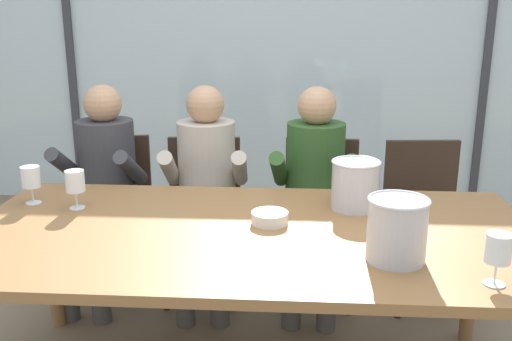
{
  "coord_description": "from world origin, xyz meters",
  "views": [
    {
      "loc": [
        0.16,
        -2.11,
        1.6
      ],
      "look_at": [
        0.0,
        0.35,
        0.9
      ],
      "focal_mm": 39.67,
      "sensor_mm": 36.0,
      "label": 1
    }
  ],
  "objects_px": {
    "person_olive_shirt": "(314,183)",
    "ice_bucket_secondary": "(355,184)",
    "tasting_bowl": "(270,218)",
    "person_charcoal_jacket": "(102,179)",
    "ice_bucket_primary": "(397,229)",
    "wine_glass_near_bucket": "(498,251)",
    "wine_glass_center_pour": "(31,179)",
    "chair_near_curtain": "(113,201)",
    "person_beige_jumper": "(206,181)",
    "wine_glass_by_left_taster": "(75,182)",
    "dining_table": "(250,245)",
    "chair_center": "(319,205)",
    "chair_right_of_center": "(424,208)",
    "chair_left_of_center": "(204,204)"
  },
  "relations": [
    {
      "from": "wine_glass_center_pour",
      "to": "chair_near_curtain",
      "type": "bearing_deg",
      "value": 79.28
    },
    {
      "from": "ice_bucket_secondary",
      "to": "wine_glass_center_pour",
      "type": "bearing_deg",
      "value": -178.72
    },
    {
      "from": "person_charcoal_jacket",
      "to": "chair_near_curtain",
      "type": "bearing_deg",
      "value": 90.38
    },
    {
      "from": "person_beige_jumper",
      "to": "person_olive_shirt",
      "type": "xyz_separation_m",
      "value": [
        0.6,
        0.0,
        0.0
      ]
    },
    {
      "from": "person_olive_shirt",
      "to": "ice_bucket_secondary",
      "type": "xyz_separation_m",
      "value": [
        0.16,
        -0.55,
        0.17
      ]
    },
    {
      "from": "chair_center",
      "to": "wine_glass_center_pour",
      "type": "distance_m",
      "value": 1.56
    },
    {
      "from": "person_charcoal_jacket",
      "to": "ice_bucket_secondary",
      "type": "relative_size",
      "value": 5.54
    },
    {
      "from": "dining_table",
      "to": "wine_glass_by_left_taster",
      "type": "relative_size",
      "value": 13.24
    },
    {
      "from": "chair_left_of_center",
      "to": "person_olive_shirt",
      "type": "xyz_separation_m",
      "value": [
        0.63,
        -0.12,
        0.17
      ]
    },
    {
      "from": "dining_table",
      "to": "chair_center",
      "type": "distance_m",
      "value": 1.04
    },
    {
      "from": "ice_bucket_secondary",
      "to": "tasting_bowl",
      "type": "height_order",
      "value": "ice_bucket_secondary"
    },
    {
      "from": "wine_glass_near_bucket",
      "to": "tasting_bowl",
      "type": "bearing_deg",
      "value": 146.4
    },
    {
      "from": "dining_table",
      "to": "person_charcoal_jacket",
      "type": "distance_m",
      "value": 1.23
    },
    {
      "from": "dining_table",
      "to": "ice_bucket_primary",
      "type": "bearing_deg",
      "value": -25.01
    },
    {
      "from": "chair_right_of_center",
      "to": "tasting_bowl",
      "type": "distance_m",
      "value": 1.24
    },
    {
      "from": "person_olive_shirt",
      "to": "ice_bucket_secondary",
      "type": "height_order",
      "value": "person_olive_shirt"
    },
    {
      "from": "person_olive_shirt",
      "to": "tasting_bowl",
      "type": "distance_m",
      "value": 0.79
    },
    {
      "from": "chair_near_curtain",
      "to": "person_beige_jumper",
      "type": "distance_m",
      "value": 0.61
    },
    {
      "from": "dining_table",
      "to": "tasting_bowl",
      "type": "relative_size",
      "value": 15.1
    },
    {
      "from": "ice_bucket_secondary",
      "to": "wine_glass_by_left_taster",
      "type": "height_order",
      "value": "ice_bucket_secondary"
    },
    {
      "from": "chair_near_curtain",
      "to": "person_beige_jumper",
      "type": "relative_size",
      "value": 0.74
    },
    {
      "from": "wine_glass_near_bucket",
      "to": "wine_glass_center_pour",
      "type": "bearing_deg",
      "value": 159.75
    },
    {
      "from": "chair_right_of_center",
      "to": "chair_near_curtain",
      "type": "bearing_deg",
      "value": 174.92
    },
    {
      "from": "wine_glass_center_pour",
      "to": "ice_bucket_primary",
      "type": "bearing_deg",
      "value": -18.24
    },
    {
      "from": "chair_right_of_center",
      "to": "wine_glass_near_bucket",
      "type": "height_order",
      "value": "wine_glass_near_bucket"
    },
    {
      "from": "chair_center",
      "to": "tasting_bowl",
      "type": "height_order",
      "value": "chair_center"
    },
    {
      "from": "person_beige_jumper",
      "to": "chair_near_curtain",
      "type": "bearing_deg",
      "value": 163.91
    },
    {
      "from": "ice_bucket_primary",
      "to": "wine_glass_near_bucket",
      "type": "bearing_deg",
      "value": -30.15
    },
    {
      "from": "ice_bucket_secondary",
      "to": "wine_glass_near_bucket",
      "type": "bearing_deg",
      "value": -62.09
    },
    {
      "from": "dining_table",
      "to": "ice_bucket_secondary",
      "type": "bearing_deg",
      "value": 33.61
    },
    {
      "from": "wine_glass_by_left_taster",
      "to": "wine_glass_center_pour",
      "type": "bearing_deg",
      "value": 167.12
    },
    {
      "from": "chair_right_of_center",
      "to": "dining_table",
      "type": "bearing_deg",
      "value": -138.32
    },
    {
      "from": "person_charcoal_jacket",
      "to": "wine_glass_by_left_taster",
      "type": "height_order",
      "value": "person_charcoal_jacket"
    },
    {
      "from": "ice_bucket_secondary",
      "to": "person_olive_shirt",
      "type": "bearing_deg",
      "value": 106.16
    },
    {
      "from": "person_olive_shirt",
      "to": "wine_glass_near_bucket",
      "type": "height_order",
      "value": "person_olive_shirt"
    },
    {
      "from": "ice_bucket_primary",
      "to": "tasting_bowl",
      "type": "relative_size",
      "value": 1.51
    },
    {
      "from": "person_beige_jumper",
      "to": "wine_glass_near_bucket",
      "type": "distance_m",
      "value": 1.7
    },
    {
      "from": "chair_center",
      "to": "ice_bucket_primary",
      "type": "xyz_separation_m",
      "value": [
        0.21,
        -1.22,
        0.34
      ]
    },
    {
      "from": "wine_glass_by_left_taster",
      "to": "person_charcoal_jacket",
      "type": "bearing_deg",
      "value": 99.15
    },
    {
      "from": "person_charcoal_jacket",
      "to": "person_beige_jumper",
      "type": "xyz_separation_m",
      "value": [
        0.58,
        -0.0,
        0.0
      ]
    },
    {
      "from": "ice_bucket_primary",
      "to": "chair_center",
      "type": "bearing_deg",
      "value": 99.61
    },
    {
      "from": "dining_table",
      "to": "person_olive_shirt",
      "type": "xyz_separation_m",
      "value": [
        0.29,
        0.84,
        0.01
      ]
    },
    {
      "from": "chair_near_curtain",
      "to": "person_charcoal_jacket",
      "type": "bearing_deg",
      "value": -100.6
    },
    {
      "from": "chair_left_of_center",
      "to": "chair_right_of_center",
      "type": "xyz_separation_m",
      "value": [
        1.26,
        0.0,
        0.0
      ]
    },
    {
      "from": "chair_center",
      "to": "ice_bucket_secondary",
      "type": "xyz_separation_m",
      "value": [
        0.12,
        -0.68,
        0.34
      ]
    },
    {
      "from": "person_charcoal_jacket",
      "to": "person_olive_shirt",
      "type": "distance_m",
      "value": 1.18
    },
    {
      "from": "person_olive_shirt",
      "to": "wine_glass_center_pour",
      "type": "xyz_separation_m",
      "value": [
        -1.3,
        -0.58,
        0.17
      ]
    },
    {
      "from": "person_olive_shirt",
      "to": "ice_bucket_secondary",
      "type": "relative_size",
      "value": 5.54
    },
    {
      "from": "dining_table",
      "to": "person_beige_jumper",
      "type": "xyz_separation_m",
      "value": [
        -0.31,
        0.84,
        0.01
      ]
    },
    {
      "from": "chair_near_curtain",
      "to": "tasting_bowl",
      "type": "bearing_deg",
      "value": -48.79
    }
  ]
}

